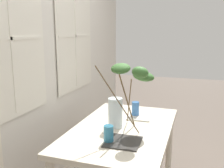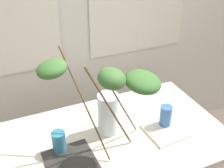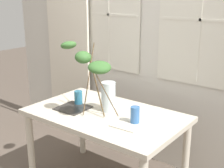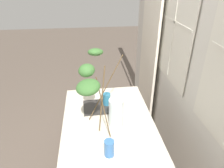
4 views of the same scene
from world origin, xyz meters
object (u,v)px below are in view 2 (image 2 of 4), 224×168
at_px(drinking_glass_blue_right, 166,116).
at_px(plate_square_right, 165,131).
at_px(vase_with_branches, 111,99).
at_px(drinking_glass_blue_left, 59,142).
at_px(dining_table, 115,148).
at_px(plate_square_left, 71,161).

height_order(drinking_glass_blue_right, plate_square_right, drinking_glass_blue_right).
relative_size(vase_with_branches, plate_square_right, 2.80).
height_order(vase_with_branches, drinking_glass_blue_right, vase_with_branches).
bearing_deg(drinking_glass_blue_left, dining_table, -2.15).
bearing_deg(plate_square_left, drinking_glass_blue_left, 106.36).
bearing_deg(plate_square_left, drinking_glass_blue_right, 5.24).
distance_m(dining_table, plate_square_right, 0.34).
bearing_deg(plate_square_right, vase_with_branches, 173.77).
relative_size(vase_with_branches, plate_square_left, 2.41).
distance_m(vase_with_branches, drinking_glass_blue_right, 0.46).
relative_size(vase_with_branches, drinking_glass_blue_right, 4.37).
height_order(drinking_glass_blue_left, plate_square_left, drinking_glass_blue_left).
relative_size(drinking_glass_blue_right, plate_square_right, 0.64).
xyz_separation_m(vase_with_branches, plate_square_right, (0.35, -0.04, -0.32)).
xyz_separation_m(dining_table, drinking_glass_blue_left, (-0.34, 0.01, 0.16)).
height_order(dining_table, drinking_glass_blue_right, drinking_glass_blue_right).
bearing_deg(dining_table, vase_with_branches, -132.07).
distance_m(drinking_glass_blue_left, drinking_glass_blue_right, 0.68).
bearing_deg(drinking_glass_blue_left, plate_square_right, -8.70).
xyz_separation_m(dining_table, vase_with_branches, (-0.04, -0.05, 0.42)).
distance_m(dining_table, plate_square_left, 0.34).
distance_m(dining_table, drinking_glass_blue_left, 0.38).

